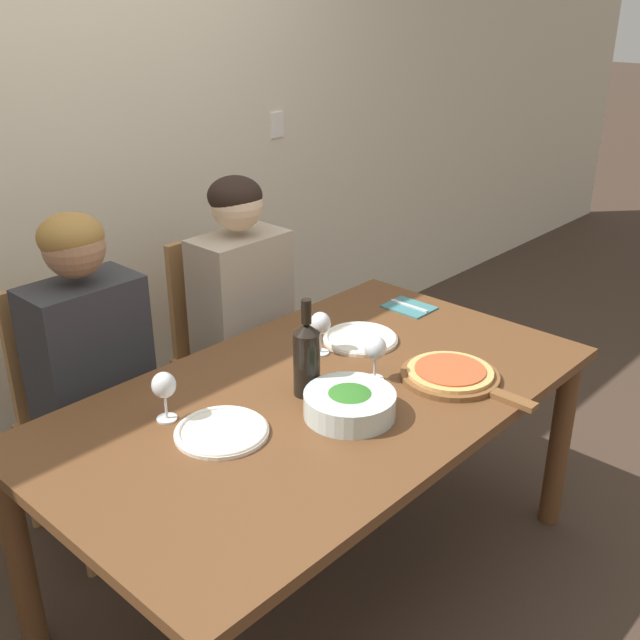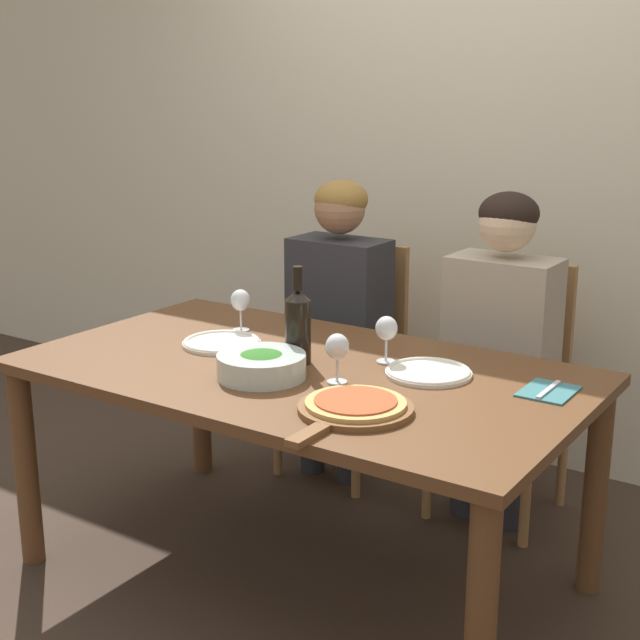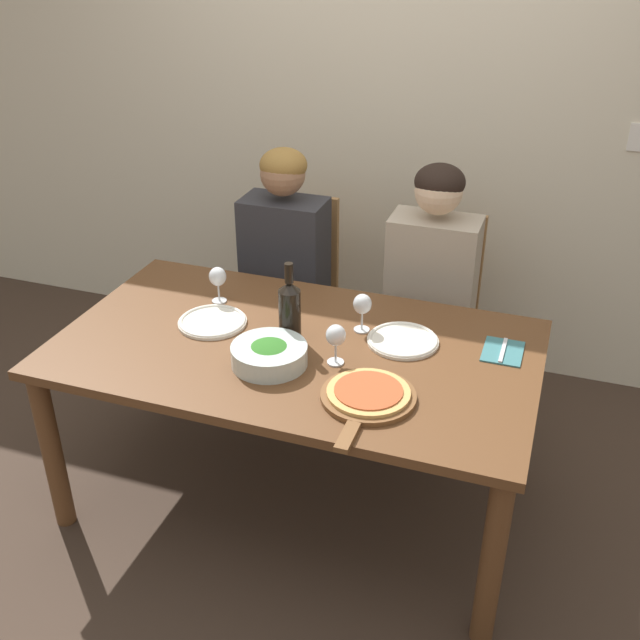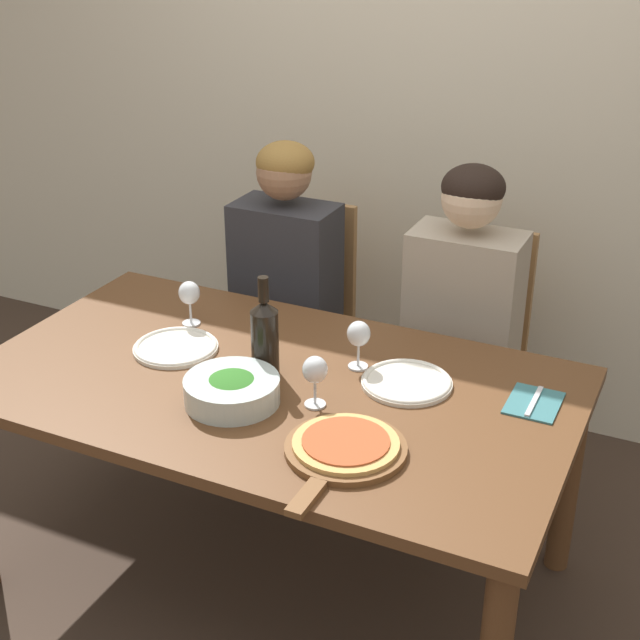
{
  "view_description": "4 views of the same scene",
  "coord_description": "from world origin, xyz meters",
  "px_view_note": "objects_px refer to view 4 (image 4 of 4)",
  "views": [
    {
      "loc": [
        -1.47,
        -1.36,
        1.85
      ],
      "look_at": [
        0.13,
        0.12,
        0.88
      ],
      "focal_mm": 42.0,
      "sensor_mm": 36.0,
      "label": 1
    },
    {
      "loc": [
        1.51,
        -2.16,
        1.58
      ],
      "look_at": [
        -0.01,
        0.12,
        0.84
      ],
      "focal_mm": 50.0,
      "sensor_mm": 36.0,
      "label": 2
    },
    {
      "loc": [
        0.86,
        -2.19,
        2.12
      ],
      "look_at": [
        0.09,
        0.02,
        0.83
      ],
      "focal_mm": 42.0,
      "sensor_mm": 36.0,
      "label": 3
    },
    {
      "loc": [
        1.1,
        -1.98,
        2.0
      ],
      "look_at": [
        0.13,
        0.05,
        0.92
      ],
      "focal_mm": 50.0,
      "sensor_mm": 36.0,
      "label": 4
    }
  ],
  "objects_px": {
    "wine_glass_right": "(359,336)",
    "wine_glass_centre": "(315,372)",
    "chair_right": "(467,350)",
    "broccoli_bowl": "(232,390)",
    "wine_bottle": "(265,336)",
    "dinner_plate_left": "(176,347)",
    "dinner_plate_right": "(407,382)",
    "fork_on_napkin": "(534,403)",
    "pizza_on_board": "(344,448)",
    "person_man": "(462,304)",
    "chair_left": "(298,316)",
    "wine_glass_left": "(189,295)",
    "person_woman": "(284,271)"
  },
  "relations": [
    {
      "from": "wine_glass_right",
      "to": "wine_glass_centre",
      "type": "bearing_deg",
      "value": -94.74
    },
    {
      "from": "chair_right",
      "to": "dinner_plate_right",
      "type": "relative_size",
      "value": 3.55
    },
    {
      "from": "wine_glass_left",
      "to": "pizza_on_board",
      "type": "bearing_deg",
      "value": -31.56
    },
    {
      "from": "wine_glass_centre",
      "to": "chair_right",
      "type": "bearing_deg",
      "value": 79.42
    },
    {
      "from": "wine_bottle",
      "to": "chair_left",
      "type": "bearing_deg",
      "value": 110.66
    },
    {
      "from": "wine_glass_centre",
      "to": "fork_on_napkin",
      "type": "relative_size",
      "value": 0.84
    },
    {
      "from": "broccoli_bowl",
      "to": "wine_glass_centre",
      "type": "distance_m",
      "value": 0.24
    },
    {
      "from": "chair_right",
      "to": "pizza_on_board",
      "type": "relative_size",
      "value": 2.06
    },
    {
      "from": "chair_left",
      "to": "wine_glass_centre",
      "type": "height_order",
      "value": "chair_left"
    },
    {
      "from": "person_woman",
      "to": "wine_bottle",
      "type": "xyz_separation_m",
      "value": [
        0.31,
        -0.71,
        0.12
      ]
    },
    {
      "from": "chair_right",
      "to": "broccoli_bowl",
      "type": "bearing_deg",
      "value": -111.18
    },
    {
      "from": "wine_bottle",
      "to": "dinner_plate_left",
      "type": "bearing_deg",
      "value": 177.26
    },
    {
      "from": "wine_bottle",
      "to": "dinner_plate_left",
      "type": "xyz_separation_m",
      "value": [
        -0.33,
        0.02,
        -0.12
      ]
    },
    {
      "from": "wine_glass_right",
      "to": "fork_on_napkin",
      "type": "height_order",
      "value": "wine_glass_right"
    },
    {
      "from": "person_man",
      "to": "pizza_on_board",
      "type": "xyz_separation_m",
      "value": [
        -0.0,
        -0.98,
        0.01
      ]
    },
    {
      "from": "person_woman",
      "to": "dinner_plate_left",
      "type": "bearing_deg",
      "value": -91.34
    },
    {
      "from": "dinner_plate_left",
      "to": "wine_bottle",
      "type": "bearing_deg",
      "value": -2.74
    },
    {
      "from": "chair_right",
      "to": "broccoli_bowl",
      "type": "distance_m",
      "value": 1.11
    },
    {
      "from": "person_woman",
      "to": "wine_bottle",
      "type": "height_order",
      "value": "person_woman"
    },
    {
      "from": "chair_right",
      "to": "dinner_plate_right",
      "type": "bearing_deg",
      "value": -88.6
    },
    {
      "from": "chair_right",
      "to": "dinner_plate_left",
      "type": "bearing_deg",
      "value": -131.17
    },
    {
      "from": "person_woman",
      "to": "dinner_plate_right",
      "type": "distance_m",
      "value": 0.92
    },
    {
      "from": "dinner_plate_left",
      "to": "fork_on_napkin",
      "type": "xyz_separation_m",
      "value": [
        1.08,
        0.15,
        -0.01
      ]
    },
    {
      "from": "broccoli_bowl",
      "to": "pizza_on_board",
      "type": "distance_m",
      "value": 0.4
    },
    {
      "from": "person_man",
      "to": "wine_glass_centre",
      "type": "xyz_separation_m",
      "value": [
        -0.17,
        -0.81,
        0.1
      ]
    },
    {
      "from": "dinner_plate_left",
      "to": "dinner_plate_right",
      "type": "distance_m",
      "value": 0.73
    },
    {
      "from": "chair_left",
      "to": "chair_right",
      "type": "xyz_separation_m",
      "value": [
        0.69,
        0.0,
        0.0
      ]
    },
    {
      "from": "dinner_plate_right",
      "to": "pizza_on_board",
      "type": "height_order",
      "value": "pizza_on_board"
    },
    {
      "from": "chair_right",
      "to": "wine_glass_right",
      "type": "height_order",
      "value": "chair_right"
    },
    {
      "from": "broccoli_bowl",
      "to": "dinner_plate_right",
      "type": "relative_size",
      "value": 1.02
    },
    {
      "from": "chair_right",
      "to": "wine_bottle",
      "type": "xyz_separation_m",
      "value": [
        -0.38,
        -0.82,
        0.35
      ]
    },
    {
      "from": "wine_bottle",
      "to": "pizza_on_board",
      "type": "height_order",
      "value": "wine_bottle"
    },
    {
      "from": "dinner_plate_left",
      "to": "wine_glass_right",
      "type": "xyz_separation_m",
      "value": [
        0.55,
        0.14,
        0.1
      ]
    },
    {
      "from": "chair_right",
      "to": "dinner_plate_left",
      "type": "xyz_separation_m",
      "value": [
        -0.71,
        -0.81,
        0.23
      ]
    },
    {
      "from": "wine_bottle",
      "to": "dinner_plate_right",
      "type": "height_order",
      "value": "wine_bottle"
    },
    {
      "from": "person_man",
      "to": "fork_on_napkin",
      "type": "distance_m",
      "value": 0.65
    },
    {
      "from": "chair_left",
      "to": "person_man",
      "type": "height_order",
      "value": "person_man"
    },
    {
      "from": "wine_glass_centre",
      "to": "wine_glass_right",
      "type": "bearing_deg",
      "value": 85.26
    },
    {
      "from": "broccoli_bowl",
      "to": "wine_glass_right",
      "type": "height_order",
      "value": "wine_glass_right"
    },
    {
      "from": "broccoli_bowl",
      "to": "wine_glass_left",
      "type": "xyz_separation_m",
      "value": [
        -0.37,
        0.37,
        0.07
      ]
    },
    {
      "from": "person_man",
      "to": "pizza_on_board",
      "type": "relative_size",
      "value": 2.67
    },
    {
      "from": "broccoli_bowl",
      "to": "fork_on_napkin",
      "type": "xyz_separation_m",
      "value": [
        0.76,
        0.35,
        -0.03
      ]
    },
    {
      "from": "dinner_plate_left",
      "to": "wine_glass_left",
      "type": "height_order",
      "value": "wine_glass_left"
    },
    {
      "from": "wine_glass_left",
      "to": "wine_glass_centre",
      "type": "relative_size",
      "value": 1.0
    },
    {
      "from": "chair_left",
      "to": "wine_glass_left",
      "type": "xyz_separation_m",
      "value": [
        -0.07,
        -0.63,
        0.33
      ]
    },
    {
      "from": "broccoli_bowl",
      "to": "fork_on_napkin",
      "type": "bearing_deg",
      "value": 24.64
    },
    {
      "from": "dinner_plate_right",
      "to": "fork_on_napkin",
      "type": "relative_size",
      "value": 1.46
    },
    {
      "from": "pizza_on_board",
      "to": "chair_left",
      "type": "bearing_deg",
      "value": 122.01
    },
    {
      "from": "chair_left",
      "to": "broccoli_bowl",
      "type": "height_order",
      "value": "chair_left"
    },
    {
      "from": "dinner_plate_left",
      "to": "dinner_plate_right",
      "type": "xyz_separation_m",
      "value": [
        0.72,
        0.1,
        0.0
      ]
    }
  ]
}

